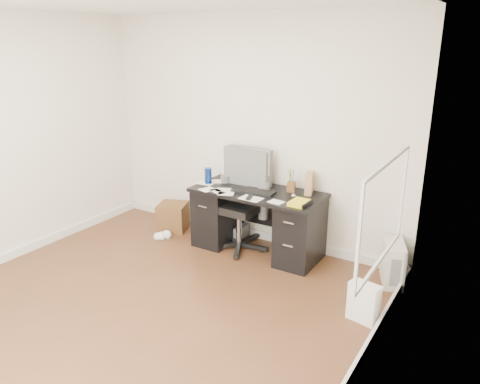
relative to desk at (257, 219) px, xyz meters
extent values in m
plane|color=#4B3018|center=(-0.30, -1.65, -0.40)|extent=(4.00, 4.00, 0.00)
cube|color=silver|center=(-0.30, 0.35, 0.95)|extent=(4.00, 0.02, 2.70)
cube|color=silver|center=(1.70, -1.65, 0.95)|extent=(0.02, 4.00, 2.70)
cube|color=silver|center=(-0.30, 0.33, -0.35)|extent=(4.00, 0.03, 0.10)
cube|color=silver|center=(1.69, -1.65, -0.35)|extent=(0.03, 4.00, 0.10)
cube|color=silver|center=(-2.29, -1.65, -0.35)|extent=(0.03, 4.00, 0.10)
cube|color=black|center=(0.00, 0.00, 0.33)|extent=(1.50, 0.70, 0.04)
cube|color=black|center=(-0.55, 0.00, -0.04)|extent=(0.40, 0.60, 0.71)
cube|color=black|center=(0.55, 0.00, -0.04)|extent=(0.40, 0.60, 0.71)
cube|color=black|center=(0.00, 0.33, 0.06)|extent=(0.70, 0.03, 0.51)
cube|color=black|center=(-0.01, -0.08, 0.36)|extent=(0.50, 0.22, 0.03)
sphere|color=#B0B1B5|center=(0.46, -0.03, 0.38)|extent=(0.06, 0.06, 0.05)
cylinder|color=#163999|center=(-0.64, -0.07, 0.45)|extent=(0.09, 0.09, 0.19)
cube|color=white|center=(-0.52, 0.22, 0.48)|extent=(0.15, 0.25, 0.27)
cube|color=#967148|center=(0.54, 0.22, 0.47)|extent=(0.16, 0.23, 0.24)
cube|color=yellow|center=(0.61, -0.18, 0.37)|extent=(0.19, 0.24, 0.04)
cube|color=beige|center=(1.55, 0.08, -0.18)|extent=(0.33, 0.48, 0.44)
cube|color=white|center=(1.52, -0.76, -0.22)|extent=(0.30, 0.24, 0.36)
cube|color=#472B15|center=(-1.27, -0.01, -0.22)|extent=(0.46, 0.46, 0.35)
cube|color=slate|center=(-0.43, 0.16, -0.30)|extent=(0.32, 0.27, 0.19)
camera|label=1|loc=(2.47, -4.42, 2.01)|focal=35.00mm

